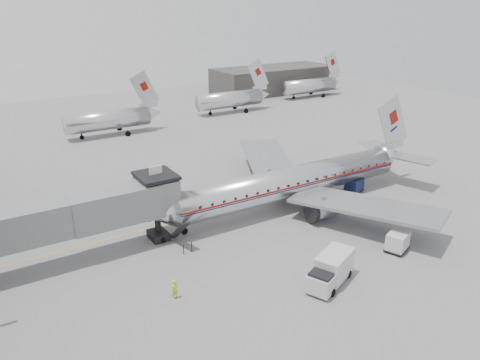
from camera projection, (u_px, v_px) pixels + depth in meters
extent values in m
plane|color=slate|center=(261.00, 229.00, 46.18)|extent=(160.00, 160.00, 0.00)
cube|color=#34322F|center=(274.00, 79.00, 114.87)|extent=(30.00, 12.00, 6.00)
cube|color=gold|center=(253.00, 202.00, 52.41)|extent=(60.00, 0.15, 0.01)
cube|color=slate|center=(4.00, 231.00, 36.57)|extent=(12.00, 2.80, 3.00)
cube|color=slate|center=(116.00, 206.00, 41.04)|extent=(8.00, 3.00, 3.10)
cube|color=slate|center=(157.00, 195.00, 43.34)|extent=(3.20, 3.60, 3.20)
cube|color=black|center=(156.00, 175.00, 42.65)|extent=(3.40, 3.80, 0.30)
cube|color=white|center=(156.00, 170.00, 42.48)|extent=(1.20, 0.15, 0.80)
cylinder|color=black|center=(158.00, 225.00, 43.91)|extent=(0.56, 0.56, 2.80)
cube|color=black|center=(159.00, 235.00, 44.29)|extent=(1.60, 2.20, 0.70)
cylinder|color=black|center=(163.00, 240.00, 43.52)|extent=(0.30, 0.60, 0.60)
cylinder|color=black|center=(155.00, 231.00, 45.10)|extent=(0.30, 0.60, 0.60)
cube|color=black|center=(179.00, 231.00, 42.60)|extent=(0.90, 3.20, 2.90)
cylinder|color=silver|center=(108.00, 120.00, 77.46)|extent=(14.00, 3.20, 3.20)
cube|color=silver|center=(145.00, 90.00, 79.26)|extent=(5.17, 0.26, 6.52)
cylinder|color=black|center=(82.00, 136.00, 75.98)|extent=(0.24, 0.24, 1.00)
cylinder|color=silver|center=(230.00, 100.00, 93.53)|extent=(14.00, 3.20, 3.20)
cube|color=silver|center=(258.00, 75.00, 95.32)|extent=(5.17, 0.26, 6.52)
cylinder|color=black|center=(210.00, 113.00, 92.05)|extent=(0.24, 0.24, 1.00)
cylinder|color=silver|center=(309.00, 86.00, 108.60)|extent=(14.00, 3.20, 3.20)
cube|color=silver|center=(333.00, 65.00, 110.39)|extent=(5.17, 0.26, 6.52)
cylinder|color=black|center=(294.00, 97.00, 107.12)|extent=(0.24, 0.24, 1.00)
cylinder|color=silver|center=(291.00, 182.00, 50.54)|extent=(27.54, 3.58, 3.39)
cone|color=silver|center=(161.00, 214.00, 43.11)|extent=(2.77, 3.41, 3.39)
cone|color=silver|center=(390.00, 156.00, 57.98)|extent=(3.69, 3.25, 3.22)
cube|color=maroon|center=(291.00, 180.00, 50.46)|extent=(27.54, 3.63, 0.17)
cube|color=#091053|center=(291.00, 182.00, 50.54)|extent=(27.54, 3.63, 0.09)
cube|color=silver|center=(393.00, 123.00, 56.33)|extent=(5.63, 0.31, 7.05)
cube|color=gray|center=(268.00, 160.00, 58.55)|extent=(10.65, 15.45, 1.09)
cube|color=gray|center=(366.00, 206.00, 45.44)|extent=(10.50, 15.47, 1.09)
cylinder|color=gray|center=(269.00, 180.00, 55.07)|extent=(3.13, 1.95, 1.93)
cylinder|color=gray|center=(323.00, 209.00, 47.49)|extent=(3.13, 1.95, 1.93)
cylinder|color=black|center=(184.00, 229.00, 45.01)|extent=(0.18, 0.18, 1.19)
cylinder|color=black|center=(291.00, 190.00, 54.09)|extent=(0.24, 0.24, 1.28)
cylinder|color=black|center=(290.00, 192.00, 54.18)|extent=(0.92, 0.33, 0.92)
cylinder|color=black|center=(318.00, 204.00, 50.31)|extent=(0.24, 0.24, 1.28)
cylinder|color=black|center=(317.00, 206.00, 50.39)|extent=(0.92, 0.33, 0.92)
cube|color=#BABABC|center=(334.00, 265.00, 37.40)|extent=(4.10, 3.26, 2.10)
cube|color=#BABABC|center=(320.00, 284.00, 35.62)|extent=(2.22, 2.38, 1.40)
cube|color=black|center=(321.00, 277.00, 35.41)|extent=(1.77, 2.03, 0.60)
cylinder|color=black|center=(332.00, 293.00, 35.60)|extent=(0.69, 0.48, 0.64)
cylinder|color=black|center=(311.00, 285.00, 36.56)|extent=(0.69, 0.48, 0.64)
cylinder|color=black|center=(349.00, 274.00, 38.06)|extent=(0.69, 0.48, 0.64)
cylinder|color=black|center=(328.00, 267.00, 39.01)|extent=(0.69, 0.48, 0.64)
cube|color=black|center=(354.00, 185.00, 54.66)|extent=(2.42, 2.09, 1.43)
cube|color=black|center=(354.00, 191.00, 54.94)|extent=(2.55, 2.21, 0.12)
cylinder|color=black|center=(355.00, 195.00, 54.00)|extent=(0.33, 0.21, 0.31)
cylinder|color=black|center=(362.00, 191.00, 55.17)|extent=(0.33, 0.21, 0.31)
cylinder|color=black|center=(346.00, 192.00, 54.74)|extent=(0.33, 0.21, 0.31)
cylinder|color=black|center=(352.00, 188.00, 55.91)|extent=(0.33, 0.21, 0.31)
cube|color=silver|center=(398.00, 241.00, 41.89)|extent=(2.53, 2.22, 1.47)
cube|color=black|center=(397.00, 248.00, 42.17)|extent=(2.66, 2.36, 0.13)
cylinder|color=black|center=(400.00, 255.00, 41.21)|extent=(0.34, 0.23, 0.32)
cylinder|color=black|center=(407.00, 247.00, 42.46)|extent=(0.34, 0.23, 0.32)
cylinder|color=black|center=(386.00, 251.00, 41.92)|extent=(0.34, 0.23, 0.32)
cylinder|color=black|center=(393.00, 243.00, 43.17)|extent=(0.34, 0.23, 0.32)
imported|color=#D0D418|center=(175.00, 289.00, 35.20)|extent=(0.66, 0.52, 1.59)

